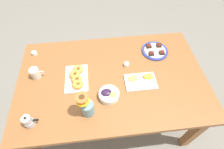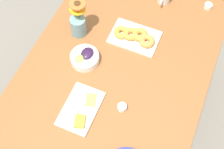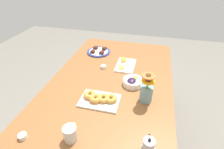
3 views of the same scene
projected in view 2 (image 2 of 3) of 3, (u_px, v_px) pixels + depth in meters
The scene contains 8 objects.
ground_plane at pixel (112, 126), 2.34m from camera, with size 6.00×6.00×0.00m, color slate.
dining_table at pixel (112, 85), 1.77m from camera, with size 1.60×1.00×0.74m.
grape_bowl at pixel (85, 58), 1.73m from camera, with size 0.16×0.16×0.07m.
cheese_platter at pixel (81, 109), 1.59m from camera, with size 0.26×0.17×0.03m.
croissant_platter at pixel (135, 36), 1.81m from camera, with size 0.19×0.28×0.05m.
jam_cup_honey at pixel (122, 107), 1.59m from camera, with size 0.05×0.05×0.03m.
jam_cup_berry at pixel (208, 6), 1.93m from camera, with size 0.05×0.05×0.03m.
flower_vase at pixel (78, 24), 1.78m from camera, with size 0.11×0.09×0.24m.
Camera 2 is at (0.75, 0.32, 2.22)m, focal length 50.00 mm.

